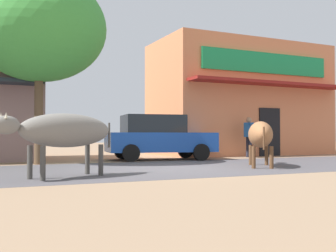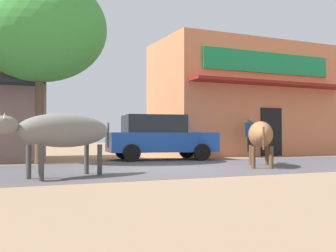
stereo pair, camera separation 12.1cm
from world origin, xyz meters
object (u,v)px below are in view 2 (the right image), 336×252
at_px(parked_hatchback_car, 159,137).
at_px(cow_far_dark, 260,135).
at_px(pedestrian_by_shop, 250,134).
at_px(roadside_tree, 40,29).
at_px(cow_near_brown, 63,131).

distance_m(parked_hatchback_car, cow_far_dark, 4.52).
distance_m(cow_far_dark, pedestrian_by_shop, 5.11).
xyz_separation_m(roadside_tree, cow_far_dark, (5.67, -3.69, -3.33)).
height_order(parked_hatchback_car, cow_far_dark, parked_hatchback_car).
bearing_deg(cow_far_dark, parked_hatchback_car, 107.21).
xyz_separation_m(parked_hatchback_car, cow_near_brown, (-4.38, -5.07, 0.15)).
height_order(cow_near_brown, pedestrian_by_shop, pedestrian_by_shop).
bearing_deg(parked_hatchback_car, roadside_tree, -171.81).
distance_m(roadside_tree, cow_far_dark, 7.54).
relative_size(cow_near_brown, cow_far_dark, 1.12).
distance_m(parked_hatchback_car, cow_near_brown, 6.70).
xyz_separation_m(cow_far_dark, pedestrian_by_shop, (2.74, 4.32, 0.05)).
relative_size(roadside_tree, parked_hatchback_car, 1.43).
relative_size(parked_hatchback_car, cow_far_dark, 1.70).
bearing_deg(cow_near_brown, cow_far_dark, 7.54).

